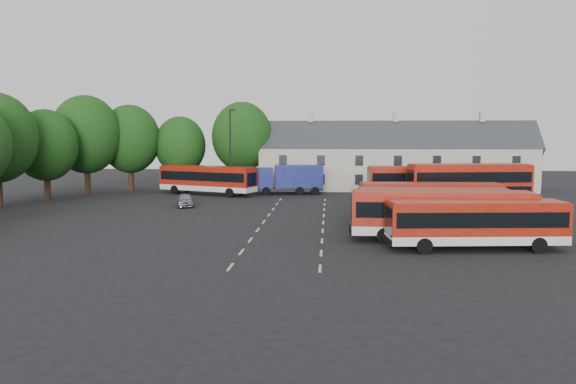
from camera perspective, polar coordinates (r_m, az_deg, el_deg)
name	(u,v)px	position (r m, az deg, el deg)	size (l,w,h in m)	color
ground	(261,226)	(45.24, -2.78, -3.45)	(140.00, 140.00, 0.00)	black
lane_markings	(293,222)	(46.97, 0.55, -3.08)	(5.15, 33.80, 0.01)	beige
treeline	(104,140)	(68.84, -18.23, 5.09)	(29.92, 32.59, 12.01)	black
terrace_houses	(395,160)	(74.86, 10.78, 3.17)	(35.70, 7.13, 10.06)	beige
bus_row_a	(476,221)	(37.60, 18.53, -2.76)	(11.36, 3.67, 3.15)	silver
bus_row_b	(441,211)	(39.89, 15.32, -1.90)	(12.30, 3.00, 3.47)	silver
bus_row_c	(433,205)	(44.34, 14.50, -1.29)	(11.48, 2.97, 3.23)	silver
bus_row_d	(430,199)	(48.28, 14.20, -0.66)	(11.69, 3.09, 3.28)	silver
bus_row_e	(424,198)	(50.93, 13.60, -0.64)	(10.05, 3.14, 2.79)	silver
bus_dd_south	(469,185)	(54.71, 17.90, 0.66)	(11.43, 4.21, 4.58)	silver
bus_dd_north	(417,184)	(58.48, 12.99, 0.84)	(10.09, 3.15, 4.07)	silver
bus_north	(208,178)	(68.36, -8.18, 1.46)	(12.42, 7.06, 3.46)	silver
box_truck	(290,178)	(68.32, 0.23, 1.44)	(8.32, 3.50, 3.53)	black
silver_car	(185,200)	(58.00, -10.41, -0.78)	(1.58, 3.93, 1.34)	#97999E
lamppost	(230,151)	(65.27, -5.87, 4.20)	(0.71, 0.40, 10.14)	black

